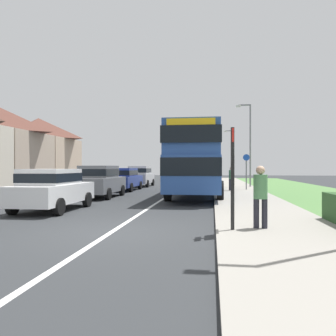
{
  "coord_description": "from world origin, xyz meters",
  "views": [
    {
      "loc": [
        2.51,
        -8.12,
        1.63
      ],
      "look_at": [
        0.66,
        5.82,
        1.6
      ],
      "focal_mm": 35.58,
      "sensor_mm": 36.0,
      "label": 1
    }
  ],
  "objects_px": {
    "parked_car_white": "(52,188)",
    "pedestrian_walking_away": "(231,177)",
    "cycle_route_sign": "(246,170)",
    "street_lamp_far": "(231,151)",
    "pedestrian_at_stop": "(260,194)",
    "parked_car_grey": "(100,180)",
    "parked_car_blue": "(123,178)",
    "double_decker_bus": "(197,158)",
    "parked_car_silver": "(140,175)",
    "bus_stop_sign": "(233,171)",
    "street_lamp_mid": "(249,139)"
  },
  "relations": [
    {
      "from": "street_lamp_mid",
      "to": "parked_car_silver",
      "type": "bearing_deg",
      "value": 173.56
    },
    {
      "from": "parked_car_grey",
      "to": "parked_car_blue",
      "type": "bearing_deg",
      "value": 91.86
    },
    {
      "from": "parked_car_blue",
      "to": "street_lamp_far",
      "type": "relative_size",
      "value": 0.68
    },
    {
      "from": "cycle_route_sign",
      "to": "street_lamp_far",
      "type": "relative_size",
      "value": 0.38
    },
    {
      "from": "parked_car_silver",
      "to": "bus_stop_sign",
      "type": "xyz_separation_m",
      "value": [
        6.55,
        -19.44,
        0.6
      ]
    },
    {
      "from": "parked_car_grey",
      "to": "pedestrian_walking_away",
      "type": "height_order",
      "value": "parked_car_grey"
    },
    {
      "from": "street_lamp_far",
      "to": "parked_car_white",
      "type": "bearing_deg",
      "value": -103.81
    },
    {
      "from": "parked_car_blue",
      "to": "pedestrian_at_stop",
      "type": "height_order",
      "value": "pedestrian_at_stop"
    },
    {
      "from": "double_decker_bus",
      "to": "street_lamp_mid",
      "type": "distance_m",
      "value": 8.92
    },
    {
      "from": "double_decker_bus",
      "to": "street_lamp_far",
      "type": "relative_size",
      "value": 1.54
    },
    {
      "from": "parked_car_white",
      "to": "parked_car_blue",
      "type": "xyz_separation_m",
      "value": [
        -0.22,
        10.8,
        0.01
      ]
    },
    {
      "from": "double_decker_bus",
      "to": "pedestrian_walking_away",
      "type": "height_order",
      "value": "double_decker_bus"
    },
    {
      "from": "parked_car_white",
      "to": "pedestrian_at_stop",
      "type": "xyz_separation_m",
      "value": [
        7.15,
        -3.33,
        0.11
      ]
    },
    {
      "from": "pedestrian_at_stop",
      "to": "street_lamp_mid",
      "type": "height_order",
      "value": "street_lamp_mid"
    },
    {
      "from": "parked_car_white",
      "to": "pedestrian_walking_away",
      "type": "relative_size",
      "value": 2.45
    },
    {
      "from": "bus_stop_sign",
      "to": "double_decker_bus",
      "type": "bearing_deg",
      "value": 97.38
    },
    {
      "from": "parked_car_silver",
      "to": "bus_stop_sign",
      "type": "distance_m",
      "value": 20.52
    },
    {
      "from": "street_lamp_far",
      "to": "parked_car_blue",
      "type": "bearing_deg",
      "value": -110.06
    },
    {
      "from": "pedestrian_at_stop",
      "to": "double_decker_bus",
      "type": "bearing_deg",
      "value": 101.38
    },
    {
      "from": "double_decker_bus",
      "to": "pedestrian_at_stop",
      "type": "height_order",
      "value": "double_decker_bus"
    },
    {
      "from": "parked_car_white",
      "to": "parked_car_silver",
      "type": "bearing_deg",
      "value": 90.36
    },
    {
      "from": "parked_car_grey",
      "to": "street_lamp_far",
      "type": "height_order",
      "value": "street_lamp_far"
    },
    {
      "from": "pedestrian_walking_away",
      "to": "parked_car_silver",
      "type": "bearing_deg",
      "value": 142.47
    },
    {
      "from": "cycle_route_sign",
      "to": "parked_car_silver",
      "type": "bearing_deg",
      "value": 151.64
    },
    {
      "from": "street_lamp_far",
      "to": "double_decker_bus",
      "type": "bearing_deg",
      "value": -97.08
    },
    {
      "from": "bus_stop_sign",
      "to": "pedestrian_at_stop",
      "type": "bearing_deg",
      "value": 21.83
    },
    {
      "from": "pedestrian_at_stop",
      "to": "pedestrian_walking_away",
      "type": "distance_m",
      "value": 13.55
    },
    {
      "from": "parked_car_blue",
      "to": "pedestrian_at_stop",
      "type": "bearing_deg",
      "value": -62.47
    },
    {
      "from": "double_decker_bus",
      "to": "bus_stop_sign",
      "type": "relative_size",
      "value": 3.97
    },
    {
      "from": "pedestrian_at_stop",
      "to": "street_lamp_far",
      "type": "bearing_deg",
      "value": 87.89
    },
    {
      "from": "pedestrian_at_stop",
      "to": "street_lamp_mid",
      "type": "bearing_deg",
      "value": 84.81
    },
    {
      "from": "pedestrian_walking_away",
      "to": "parked_car_grey",
      "type": "bearing_deg",
      "value": -146.71
    },
    {
      "from": "parked_car_white",
      "to": "parked_car_grey",
      "type": "xyz_separation_m",
      "value": [
        -0.04,
        5.46,
        0.07
      ]
    },
    {
      "from": "parked_car_white",
      "to": "parked_car_grey",
      "type": "relative_size",
      "value": 0.99
    },
    {
      "from": "pedestrian_walking_away",
      "to": "bus_stop_sign",
      "type": "bearing_deg",
      "value": -93.13
    },
    {
      "from": "pedestrian_at_stop",
      "to": "parked_car_grey",
      "type": "bearing_deg",
      "value": 129.29
    },
    {
      "from": "parked_car_white",
      "to": "parked_car_grey",
      "type": "bearing_deg",
      "value": 90.45
    },
    {
      "from": "parked_car_silver",
      "to": "pedestrian_walking_away",
      "type": "relative_size",
      "value": 2.41
    },
    {
      "from": "parked_car_grey",
      "to": "bus_stop_sign",
      "type": "xyz_separation_m",
      "value": [
        6.49,
        -9.07,
        0.6
      ]
    },
    {
      "from": "parked_car_white",
      "to": "parked_car_silver",
      "type": "distance_m",
      "value": 15.83
    },
    {
      "from": "parked_car_grey",
      "to": "bus_stop_sign",
      "type": "distance_m",
      "value": 11.17
    },
    {
      "from": "double_decker_bus",
      "to": "parked_car_blue",
      "type": "height_order",
      "value": "double_decker_bus"
    },
    {
      "from": "street_lamp_mid",
      "to": "bus_stop_sign",
      "type": "bearing_deg",
      "value": -97.25
    },
    {
      "from": "parked_car_blue",
      "to": "parked_car_silver",
      "type": "xyz_separation_m",
      "value": [
        0.12,
        5.03,
        0.06
      ]
    },
    {
      "from": "bus_stop_sign",
      "to": "street_lamp_far",
      "type": "height_order",
      "value": "street_lamp_far"
    },
    {
      "from": "parked_car_blue",
      "to": "cycle_route_sign",
      "type": "relative_size",
      "value": 1.82
    },
    {
      "from": "double_decker_bus",
      "to": "cycle_route_sign",
      "type": "relative_size",
      "value": 4.09
    },
    {
      "from": "pedestrian_at_stop",
      "to": "pedestrian_walking_away",
      "type": "xyz_separation_m",
      "value": [
        0.06,
        13.55,
        0.0
      ]
    },
    {
      "from": "parked_car_grey",
      "to": "pedestrian_walking_away",
      "type": "xyz_separation_m",
      "value": [
        7.25,
        4.76,
        0.04
      ]
    },
    {
      "from": "bus_stop_sign",
      "to": "cycle_route_sign",
      "type": "relative_size",
      "value": 1.03
    }
  ]
}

